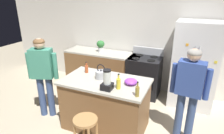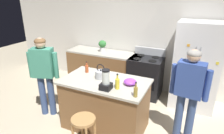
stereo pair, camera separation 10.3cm
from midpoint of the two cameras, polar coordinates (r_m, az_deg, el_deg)
name	(u,v)px [view 1 (the left image)]	position (r m, az deg, el deg)	size (l,w,h in m)	color
ground_plane	(106,126)	(3.89, -2.64, -16.81)	(14.00, 14.00, 0.00)	beige
back_wall	(138,36)	(5.01, 7.08, 8.88)	(8.00, 0.10, 2.70)	silver
kitchen_island	(105,104)	(3.62, -2.77, -10.83)	(1.52, 0.88, 0.95)	brown
back_counter_run	(103,69)	(5.19, -3.13, -0.66)	(2.00, 0.64, 0.95)	brown
refrigerator	(194,65)	(4.49, 22.40, 0.45)	(0.90, 0.73, 1.86)	silver
stove_range	(144,76)	(4.80, 8.74, -2.60)	(0.76, 0.65, 1.13)	black
person_by_island_left	(43,71)	(3.97, -20.32, -1.10)	(0.58, 0.35, 1.62)	#384C7A
person_by_sink_right	(189,88)	(3.30, 20.85, -5.67)	(0.60, 0.26, 1.62)	#384C7A
bar_stool	(86,128)	(3.02, -8.73, -17.20)	(0.36, 0.36, 0.68)	#B7844C
potted_plant	(101,45)	(5.02, -3.96, 6.35)	(0.20, 0.20, 0.30)	silver
blender_appliance	(107,81)	(3.04, -2.44, -4.21)	(0.17, 0.17, 0.33)	black
bottle_soda	(118,83)	(3.08, 0.94, -4.82)	(0.07, 0.07, 0.26)	yellow
bottle_vinegar	(137,91)	(2.88, 6.40, -7.03)	(0.06, 0.06, 0.24)	olive
bottle_cooking_sauce	(87,69)	(3.74, -8.27, -0.50)	(0.06, 0.06, 0.22)	#B24C26
mixing_bowl	(131,82)	(3.25, 4.64, -4.30)	(0.22, 0.22, 0.10)	purple
tea_kettle	(101,74)	(3.46, -4.07, -2.15)	(0.28, 0.20, 0.27)	#B7BABF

